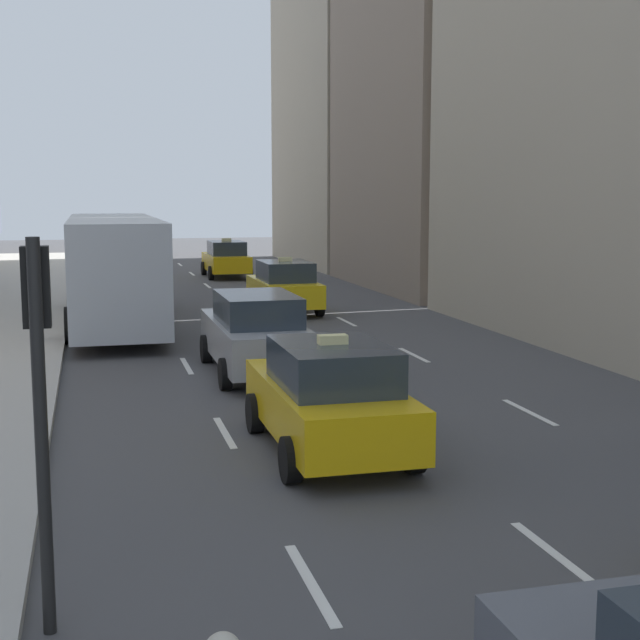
# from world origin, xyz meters

# --- Properties ---
(lane_markings) EXTENTS (5.72, 56.00, 0.01)m
(lane_markings) POSITION_xyz_m (2.60, 23.00, 0.01)
(lane_markings) COLOR white
(lane_markings) RESTS_ON ground
(taxi_lead) EXTENTS (2.02, 4.40, 1.87)m
(taxi_lead) POSITION_xyz_m (4.00, 28.69, 0.88)
(taxi_lead) COLOR yellow
(taxi_lead) RESTS_ON ground
(taxi_second) EXTENTS (2.02, 4.40, 1.87)m
(taxi_second) POSITION_xyz_m (1.20, 12.48, 0.88)
(taxi_second) COLOR yellow
(taxi_second) RESTS_ON ground
(taxi_fourth) EXTENTS (2.02, 4.40, 1.87)m
(taxi_fourth) POSITION_xyz_m (4.00, 41.77, 0.88)
(taxi_fourth) COLOR yellow
(taxi_fourth) RESTS_ON ground
(sedan_black_near) EXTENTS (2.02, 4.93, 1.81)m
(sedan_black_near) POSITION_xyz_m (1.20, 18.72, 0.92)
(sedan_black_near) COLOR #9EA0A5
(sedan_black_near) RESTS_ON ground
(city_bus) EXTENTS (2.80, 11.61, 3.25)m
(city_bus) POSITION_xyz_m (-1.61, 27.07, 1.79)
(city_bus) COLOR #B7BCC1
(city_bus) RESTS_ON ground
(traffic_light_pole) EXTENTS (0.24, 0.42, 3.60)m
(traffic_light_pole) POSITION_xyz_m (-2.75, 7.69, 2.41)
(traffic_light_pole) COLOR black
(traffic_light_pole) RESTS_ON ground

